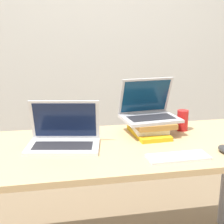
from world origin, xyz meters
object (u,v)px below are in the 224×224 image
Objects in this scene: book_stack at (150,127)px; laptop_on_books at (149,111)px; soda_can at (183,120)px; laptop_left at (64,137)px; wireless_keyboard at (178,157)px.

book_stack is 0.86× the size of laptop_on_books.
book_stack is 0.09m from laptop_on_books.
soda_can reaches higher than book_stack.
laptop_left is 3.25× the size of soda_can.
book_stack is at bearing -170.85° from soda_can.
laptop_on_books is 0.22m from soda_can.
soda_can is at bearing 10.88° from laptop_left.
wireless_keyboard is (0.02, -0.40, -0.12)m from laptop_on_books.
laptop_left is 0.72m from soda_can.
soda_can is at bearing 64.65° from wireless_keyboard.
soda_can is at bearing 0.17° from laptop_on_books.
laptop_on_books reaches higher than wireless_keyboard.
laptop_left is 1.38× the size of book_stack.
laptop_left is 0.52m from laptop_on_books.
wireless_keyboard is at bearing -86.52° from laptop_on_books.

